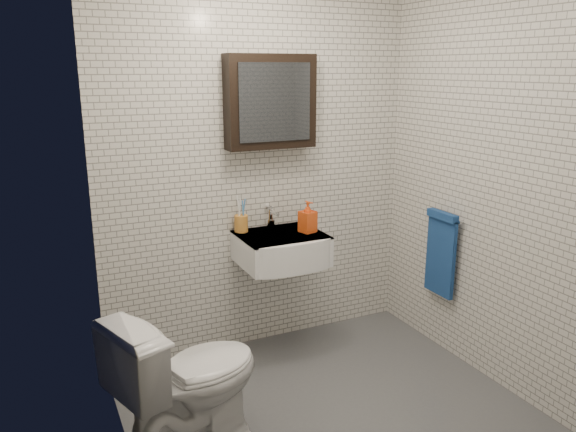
% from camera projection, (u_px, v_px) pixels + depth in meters
% --- Properties ---
extents(ground, '(2.20, 2.00, 0.01)m').
position_uv_depth(ground, '(330.00, 411.00, 3.22)').
color(ground, '#505258').
rests_on(ground, ground).
extents(room_shell, '(2.22, 2.02, 2.51)m').
position_uv_depth(room_shell, '(335.00, 159.00, 2.85)').
color(room_shell, silver).
rests_on(room_shell, ground).
extents(washbasin, '(0.55, 0.50, 0.20)m').
position_uv_depth(washbasin, '(283.00, 249.00, 3.69)').
color(washbasin, white).
rests_on(washbasin, room_shell).
extents(faucet, '(0.06, 0.20, 0.15)m').
position_uv_depth(faucet, '(271.00, 219.00, 3.82)').
color(faucet, silver).
rests_on(faucet, washbasin).
extents(mirror_cabinet, '(0.60, 0.15, 0.60)m').
position_uv_depth(mirror_cabinet, '(271.00, 102.00, 3.62)').
color(mirror_cabinet, black).
rests_on(mirror_cabinet, room_shell).
extents(towel_rail, '(0.09, 0.30, 0.58)m').
position_uv_depth(towel_rail, '(441.00, 250.00, 3.78)').
color(towel_rail, silver).
rests_on(towel_rail, room_shell).
extents(toothbrush_cup, '(0.11, 0.11, 0.25)m').
position_uv_depth(toothbrush_cup, '(241.00, 223.00, 3.74)').
color(toothbrush_cup, '#C78231').
rests_on(toothbrush_cup, washbasin).
extents(soap_bottle, '(0.12, 0.12, 0.21)m').
position_uv_depth(soap_bottle, '(308.00, 217.00, 3.72)').
color(soap_bottle, orange).
rests_on(soap_bottle, washbasin).
extents(toilet, '(0.87, 0.67, 0.79)m').
position_uv_depth(toilet, '(189.00, 379.00, 2.83)').
color(toilet, white).
rests_on(toilet, ground).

